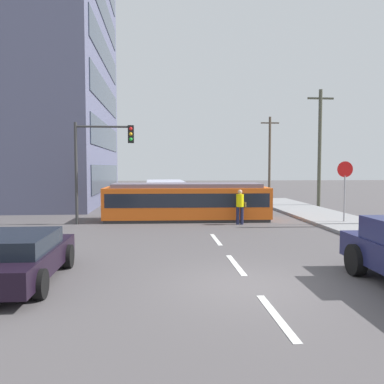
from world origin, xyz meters
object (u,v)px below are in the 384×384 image
Objects in this scene: utility_pole_mid at (320,146)px; traffic_light_mast at (100,153)px; city_bus at (165,192)px; pedestrian_crossing at (240,205)px; streetcar_tram at (187,201)px; parked_sedan_near at (17,257)px; stop_sign at (345,179)px; utility_pole_far at (270,154)px.

traffic_light_mast is at bearing -151.87° from utility_pole_mid.
utility_pole_mid is at bearing -5.64° from city_bus.
pedestrian_crossing is at bearing -69.36° from city_bus.
pedestrian_crossing is 0.34× the size of traffic_light_mast.
traffic_light_mast is 15.65m from utility_pole_mid.
streetcar_tram reaches higher than parked_sedan_near.
pedestrian_crossing is 0.58× the size of stop_sign.
traffic_light_mast is at bearing -124.84° from utility_pole_far.
stop_sign reaches higher than pedestrian_crossing.
stop_sign is 11.77m from traffic_light_mast.
city_bus is 9.33m from traffic_light_mast.
city_bus is 11.05m from utility_pole_mid.
traffic_light_mast reaches higher than pedestrian_crossing.
utility_pole_mid reaches higher than city_bus.
utility_pole_mid is (7.11, 8.06, 3.23)m from pedestrian_crossing.
utility_pole_mid is at bearing 48.57° from pedestrian_crossing.
utility_pole_far reaches higher than pedestrian_crossing.
stop_sign reaches higher than parked_sedan_near.
traffic_light_mast is (-6.68, 0.69, 2.48)m from pedestrian_crossing.
city_bus reaches higher than pedestrian_crossing.
streetcar_tram is at bearing 66.35° from parked_sedan_near.
traffic_light_mast is (-4.24, -1.10, 2.44)m from streetcar_tram.
streetcar_tram is 1.46× the size of city_bus.
parked_sedan_near is 1.54× the size of stop_sign.
streetcar_tram is at bearing 14.56° from traffic_light_mast.
streetcar_tram reaches higher than pedestrian_crossing.
streetcar_tram is 11.85m from utility_pole_mid.
stop_sign is at bearing -5.14° from traffic_light_mast.
city_bus is 1.30× the size of parked_sedan_near.
streetcar_tram is 5.06× the size of pedestrian_crossing.
stop_sign is (8.42, -9.46, 1.17)m from city_bus.
streetcar_tram is 1.90× the size of parked_sedan_near.
traffic_light_mast is 24.00m from utility_pole_far.
traffic_light_mast is at bearing -111.11° from city_bus.
utility_pole_far is at bearing 90.38° from utility_pole_mid.
parked_sedan_near is 0.91× the size of traffic_light_mast.
parked_sedan_near is at bearing -129.70° from utility_pole_mid.
utility_pole_far is at bearing 55.16° from traffic_light_mast.
parked_sedan_near is 10.36m from traffic_light_mast.
stop_sign is 0.38× the size of utility_pole_far.
utility_pole_far reaches higher than streetcar_tram.
streetcar_tram is 1.06× the size of utility_pole_mid.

